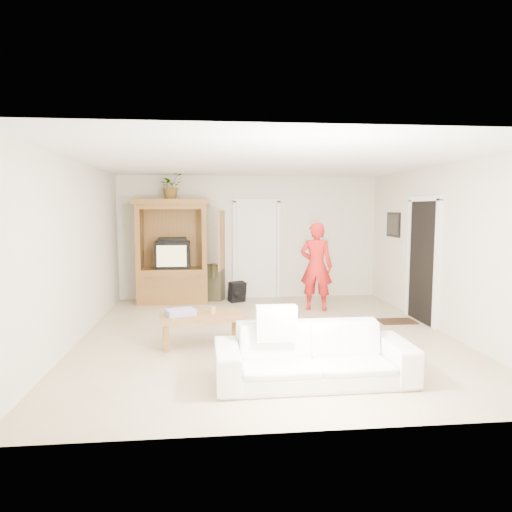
{
  "coord_description": "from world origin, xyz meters",
  "views": [
    {
      "loc": [
        -0.84,
        -6.69,
        1.92
      ],
      "look_at": [
        -0.1,
        0.6,
        1.15
      ],
      "focal_mm": 32.0,
      "sensor_mm": 36.0,
      "label": 1
    }
  ],
  "objects_px": {
    "armoire": "(174,258)",
    "coffee_table": "(202,318)",
    "sofa": "(313,354)",
    "man": "(316,266)"
  },
  "relations": [
    {
      "from": "sofa",
      "to": "coffee_table",
      "type": "height_order",
      "value": "sofa"
    },
    {
      "from": "armoire",
      "to": "coffee_table",
      "type": "relative_size",
      "value": 1.71
    },
    {
      "from": "man",
      "to": "sofa",
      "type": "bearing_deg",
      "value": 97.01
    },
    {
      "from": "sofa",
      "to": "armoire",
      "type": "bearing_deg",
      "value": 111.45
    },
    {
      "from": "armoire",
      "to": "man",
      "type": "height_order",
      "value": "armoire"
    },
    {
      "from": "man",
      "to": "sofa",
      "type": "distance_m",
      "value": 3.68
    },
    {
      "from": "armoire",
      "to": "sofa",
      "type": "xyz_separation_m",
      "value": [
        1.86,
        -4.55,
        -0.59
      ]
    },
    {
      "from": "armoire",
      "to": "sofa",
      "type": "height_order",
      "value": "armoire"
    },
    {
      "from": "armoire",
      "to": "man",
      "type": "bearing_deg",
      "value": -20.48
    },
    {
      "from": "armoire",
      "to": "coffee_table",
      "type": "bearing_deg",
      "value": -78.58
    }
  ]
}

